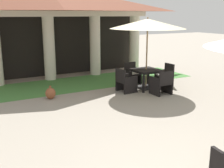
{
  "coord_description": "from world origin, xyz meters",
  "views": [
    {
      "loc": [
        -3.51,
        -2.7,
        2.8
      ],
      "look_at": [
        -0.22,
        3.25,
        1.11
      ],
      "focal_mm": 45.32,
      "sensor_mm": 36.0,
      "label": 1
    }
  ],
  "objects_px": {
    "patio_chair_mid_left_east": "(165,76)",
    "patio_table_mid_left": "(146,72)",
    "patio_chair_mid_left_north": "(132,74)",
    "terracotta_urn": "(51,93)",
    "patio_chair_mid_left_south": "(162,83)",
    "patio_chair_mid_left_west": "(125,81)",
    "patio_umbrella_mid_left": "(148,24)"
  },
  "relations": [
    {
      "from": "patio_table_mid_left",
      "to": "terracotta_urn",
      "type": "relative_size",
      "value": 2.03
    },
    {
      "from": "patio_chair_mid_left_east",
      "to": "patio_table_mid_left",
      "type": "bearing_deg",
      "value": 90.0
    },
    {
      "from": "patio_table_mid_left",
      "to": "patio_chair_mid_left_north",
      "type": "bearing_deg",
      "value": 91.01
    },
    {
      "from": "patio_umbrella_mid_left",
      "to": "patio_chair_mid_left_north",
      "type": "bearing_deg",
      "value": 91.01
    },
    {
      "from": "patio_umbrella_mid_left",
      "to": "terracotta_urn",
      "type": "distance_m",
      "value": 4.28
    },
    {
      "from": "patio_chair_mid_left_east",
      "to": "patio_chair_mid_left_south",
      "type": "bearing_deg",
      "value": 135.02
    },
    {
      "from": "patio_umbrella_mid_left",
      "to": "terracotta_urn",
      "type": "relative_size",
      "value": 6.0
    },
    {
      "from": "patio_chair_mid_left_east",
      "to": "patio_umbrella_mid_left",
      "type": "bearing_deg",
      "value": 90.0
    },
    {
      "from": "patio_table_mid_left",
      "to": "patio_chair_mid_left_south",
      "type": "relative_size",
      "value": 1.09
    },
    {
      "from": "terracotta_urn",
      "to": "patio_table_mid_left",
      "type": "bearing_deg",
      "value": -6.98
    },
    {
      "from": "patio_chair_mid_left_west",
      "to": "patio_chair_mid_left_north",
      "type": "distance_m",
      "value": 1.32
    },
    {
      "from": "patio_umbrella_mid_left",
      "to": "patio_chair_mid_left_north",
      "type": "distance_m",
      "value": 2.23
    },
    {
      "from": "patio_umbrella_mid_left",
      "to": "patio_chair_mid_left_west",
      "type": "bearing_deg",
      "value": -178.99
    },
    {
      "from": "patio_table_mid_left",
      "to": "patio_chair_mid_left_east",
      "type": "relative_size",
      "value": 1.08
    },
    {
      "from": "patio_chair_mid_left_west",
      "to": "patio_chair_mid_left_north",
      "type": "xyz_separation_m",
      "value": [
        0.92,
        0.94,
        0.0
      ]
    },
    {
      "from": "patio_umbrella_mid_left",
      "to": "patio_chair_mid_left_east",
      "type": "height_order",
      "value": "patio_umbrella_mid_left"
    },
    {
      "from": "patio_umbrella_mid_left",
      "to": "patio_chair_mid_left_west",
      "type": "relative_size",
      "value": 3.2
    },
    {
      "from": "patio_chair_mid_left_west",
      "to": "terracotta_urn",
      "type": "relative_size",
      "value": 1.87
    },
    {
      "from": "patio_chair_mid_left_south",
      "to": "patio_chair_mid_left_north",
      "type": "height_order",
      "value": "patio_chair_mid_left_south"
    },
    {
      "from": "terracotta_urn",
      "to": "patio_chair_mid_left_west",
      "type": "bearing_deg",
      "value": -9.7
    },
    {
      "from": "patio_chair_mid_left_east",
      "to": "terracotta_urn",
      "type": "bearing_deg",
      "value": 83.63
    },
    {
      "from": "patio_chair_mid_left_north",
      "to": "patio_table_mid_left",
      "type": "bearing_deg",
      "value": 90.0
    },
    {
      "from": "patio_chair_mid_left_east",
      "to": "patio_chair_mid_left_north",
      "type": "xyz_separation_m",
      "value": [
        -0.95,
        0.91,
        0.01
      ]
    },
    {
      "from": "patio_umbrella_mid_left",
      "to": "terracotta_urn",
      "type": "height_order",
      "value": "patio_umbrella_mid_left"
    },
    {
      "from": "patio_umbrella_mid_left",
      "to": "patio_chair_mid_left_north",
      "type": "height_order",
      "value": "patio_umbrella_mid_left"
    },
    {
      "from": "patio_chair_mid_left_north",
      "to": "terracotta_urn",
      "type": "relative_size",
      "value": 1.85
    },
    {
      "from": "patio_table_mid_left",
      "to": "terracotta_urn",
      "type": "xyz_separation_m",
      "value": [
        -3.62,
        0.44,
        -0.46
      ]
    },
    {
      "from": "patio_chair_mid_left_north",
      "to": "patio_chair_mid_left_south",
      "type": "bearing_deg",
      "value": 90.0
    },
    {
      "from": "patio_chair_mid_left_east",
      "to": "terracotta_urn",
      "type": "relative_size",
      "value": 1.88
    },
    {
      "from": "patio_chair_mid_left_west",
      "to": "terracotta_urn",
      "type": "height_order",
      "value": "patio_chair_mid_left_west"
    },
    {
      "from": "patio_chair_mid_left_east",
      "to": "patio_chair_mid_left_west",
      "type": "xyz_separation_m",
      "value": [
        -1.86,
        -0.03,
        0.01
      ]
    },
    {
      "from": "patio_table_mid_left",
      "to": "patio_chair_mid_left_south",
      "type": "distance_m",
      "value": 0.96
    }
  ]
}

